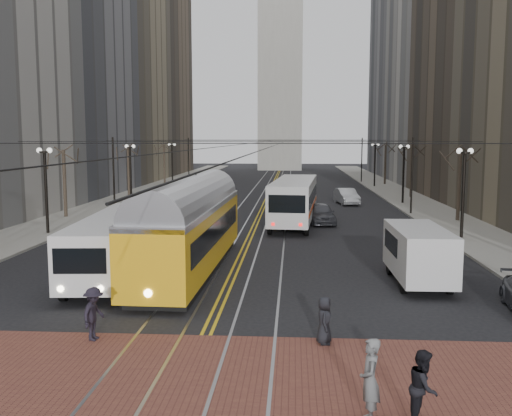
# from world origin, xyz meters

# --- Properties ---
(ground) EXTENTS (260.00, 260.00, 0.00)m
(ground) POSITION_xyz_m (0.00, 0.00, 0.00)
(ground) COLOR black
(ground) RESTS_ON ground
(sidewalk_left) EXTENTS (5.00, 140.00, 0.15)m
(sidewalk_left) POSITION_xyz_m (-15.00, 45.00, 0.07)
(sidewalk_left) COLOR gray
(sidewalk_left) RESTS_ON ground
(sidewalk_right) EXTENTS (5.00, 140.00, 0.15)m
(sidewalk_right) POSITION_xyz_m (15.00, 45.00, 0.07)
(sidewalk_right) COLOR gray
(sidewalk_right) RESTS_ON ground
(crosswalk_band) EXTENTS (25.00, 6.00, 0.01)m
(crosswalk_band) POSITION_xyz_m (0.00, -4.00, 0.01)
(crosswalk_band) COLOR brown
(crosswalk_band) RESTS_ON ground
(streetcar_rails) EXTENTS (4.80, 130.00, 0.02)m
(streetcar_rails) POSITION_xyz_m (0.00, 45.00, 0.00)
(streetcar_rails) COLOR gray
(streetcar_rails) RESTS_ON ground
(centre_lines) EXTENTS (0.42, 130.00, 0.01)m
(centre_lines) POSITION_xyz_m (0.00, 45.00, 0.01)
(centre_lines) COLOR gold
(centre_lines) RESTS_ON ground
(building_left_mid) EXTENTS (16.00, 20.00, 34.00)m
(building_left_mid) POSITION_xyz_m (-25.50, 46.00, 17.00)
(building_left_mid) COLOR slate
(building_left_mid) RESTS_ON ground
(building_left_midfar) EXTENTS (20.00, 20.00, 52.00)m
(building_left_midfar) POSITION_xyz_m (-27.50, 66.00, 26.00)
(building_left_midfar) COLOR #83755A
(building_left_midfar) RESTS_ON ground
(building_left_far) EXTENTS (16.00, 20.00, 40.00)m
(building_left_far) POSITION_xyz_m (-25.50, 86.00, 20.00)
(building_left_far) COLOR brown
(building_left_far) RESTS_ON ground
(building_right_mid) EXTENTS (16.00, 20.00, 34.00)m
(building_right_mid) POSITION_xyz_m (25.50, 46.00, 17.00)
(building_right_mid) COLOR brown
(building_right_mid) RESTS_ON ground
(building_right_far) EXTENTS (16.00, 20.00, 40.00)m
(building_right_far) POSITION_xyz_m (25.50, 86.00, 20.00)
(building_right_far) COLOR slate
(building_right_far) RESTS_ON ground
(lamp_posts) EXTENTS (27.60, 57.20, 5.60)m
(lamp_posts) POSITION_xyz_m (-0.00, 28.75, 2.80)
(lamp_posts) COLOR black
(lamp_posts) RESTS_ON ground
(street_trees) EXTENTS (31.68, 53.28, 5.60)m
(street_trees) POSITION_xyz_m (0.00, 35.25, 2.80)
(street_trees) COLOR #382D23
(street_trees) RESTS_ON ground
(trolley_wires) EXTENTS (25.96, 120.00, 6.60)m
(trolley_wires) POSITION_xyz_m (0.00, 34.83, 3.77)
(trolley_wires) COLOR black
(trolley_wires) RESTS_ON ground
(transit_bus) EXTENTS (3.24, 11.48, 2.83)m
(transit_bus) POSITION_xyz_m (-5.62, 7.19, 1.42)
(transit_bus) COLOR white
(transit_bus) RESTS_ON ground
(streetcar) EXTENTS (3.18, 15.08, 3.54)m
(streetcar) POSITION_xyz_m (-2.19, 8.32, 1.77)
(streetcar) COLOR yellow
(streetcar) RESTS_ON ground
(rear_bus) EXTENTS (3.81, 13.12, 3.38)m
(rear_bus) POSITION_xyz_m (2.95, 24.23, 1.69)
(rear_bus) COLOR silver
(rear_bus) RESTS_ON ground
(cargo_van) EXTENTS (2.24, 5.75, 2.54)m
(cargo_van) POSITION_xyz_m (8.46, 6.36, 1.27)
(cargo_van) COLOR silver
(cargo_van) RESTS_ON ground
(sedan_grey) EXTENTS (2.34, 4.82, 1.59)m
(sedan_grey) POSITION_xyz_m (4.98, 24.40, 0.79)
(sedan_grey) COLOR #3C3E43
(sedan_grey) RESTS_ON ground
(sedan_silver) EXTENTS (2.40, 4.95, 1.56)m
(sedan_silver) POSITION_xyz_m (8.13, 37.65, 0.78)
(sedan_silver) COLOR #A1A3A8
(sedan_silver) RESTS_ON ground
(pedestrian_a) EXTENTS (0.53, 0.78, 1.52)m
(pedestrian_a) POSITION_xyz_m (3.87, -1.50, 0.77)
(pedestrian_a) COLOR black
(pedestrian_a) RESTS_ON crosswalk_band
(pedestrian_b) EXTENTS (0.51, 0.74, 1.97)m
(pedestrian_b) POSITION_xyz_m (4.63, -6.50, 1.00)
(pedestrian_b) COLOR slate
(pedestrian_b) RESTS_ON crosswalk_band
(pedestrian_c) EXTENTS (0.89, 1.01, 1.74)m
(pedestrian_c) POSITION_xyz_m (5.84, -6.50, 0.88)
(pedestrian_c) COLOR black
(pedestrian_c) RESTS_ON crosswalk_band
(pedestrian_d) EXTENTS (0.81, 1.20, 1.73)m
(pedestrian_d) POSITION_xyz_m (-3.53, -1.64, 0.88)
(pedestrian_d) COLOR black
(pedestrian_d) RESTS_ON crosswalk_band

